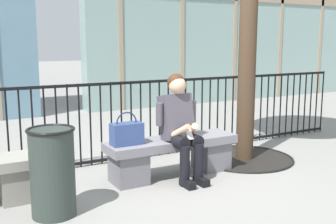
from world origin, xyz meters
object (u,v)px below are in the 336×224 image
object	(u,v)px
stone_bench	(172,153)
handbag_on_bench	(127,133)
seated_person_with_phone	(180,123)
trash_can	(52,171)

from	to	relation	value
stone_bench	handbag_on_bench	world-z (taller)	handbag_on_bench
stone_bench	seated_person_with_phone	distance (m)	0.40
seated_person_with_phone	handbag_on_bench	distance (m)	0.63
stone_bench	trash_can	size ratio (longest dim) A/B	1.96
handbag_on_bench	trash_can	distance (m)	1.04
seated_person_with_phone	handbag_on_bench	bearing A→B (deg)	169.04
stone_bench	handbag_on_bench	distance (m)	0.66
seated_person_with_phone	trash_can	size ratio (longest dim) A/B	1.49
trash_can	seated_person_with_phone	bearing A→B (deg)	12.00
handbag_on_bench	seated_person_with_phone	bearing A→B (deg)	-10.96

